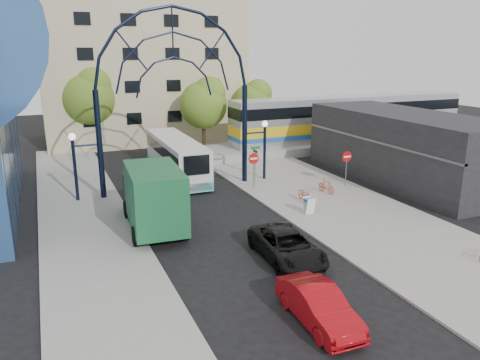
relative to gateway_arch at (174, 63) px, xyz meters
name	(u,v)px	position (x,y,z in m)	size (l,w,h in m)	color
ground	(269,277)	(0.00, -14.00, -8.56)	(120.00, 120.00, 0.00)	black
sidewalk_east	(364,220)	(8.00, -10.00, -8.50)	(8.00, 56.00, 0.12)	gray
plaza_west	(94,247)	(-6.50, -8.00, -8.50)	(5.00, 50.00, 0.12)	gray
gateway_arch	(174,63)	(0.00, 0.00, 0.00)	(13.64, 0.44, 12.10)	black
stop_sign	(254,162)	(4.80, -2.00, -6.56)	(0.80, 0.07, 2.50)	slate
do_not_enter_sign	(347,160)	(11.00, -4.00, -6.58)	(0.76, 0.07, 2.48)	slate
street_name_sign	(255,158)	(5.20, -1.40, -6.43)	(0.70, 0.70, 2.80)	slate
sandwich_board	(309,203)	(5.60, -8.02, -7.81)	(0.55, 0.61, 0.99)	white
commercial_block_east	(404,147)	(16.00, -4.00, -6.06)	(6.00, 16.00, 5.00)	black
apartment_block	(140,73)	(2.00, 20.97, -1.55)	(20.00, 12.10, 14.00)	#CBB88C
train_platform	(349,142)	(20.00, 8.00, -8.16)	(32.00, 5.00, 0.80)	gray
train_car	(351,117)	(20.00, 8.00, -5.66)	(25.10, 3.05, 4.20)	#B7B7BC
tree_north_a	(205,102)	(6.12, 11.93, -3.95)	(4.48, 4.48, 7.00)	#382314
tree_north_b	(89,95)	(-3.88, 15.93, -3.29)	(5.12, 5.12, 8.00)	#382314
tree_north_c	(254,101)	(12.12, 13.93, -4.28)	(4.16, 4.16, 6.50)	#382314
city_bus	(176,157)	(0.90, 3.54, -7.02)	(2.69, 10.73, 2.93)	silver
green_truck	(152,197)	(-3.18, -6.38, -6.78)	(3.12, 7.21, 3.55)	black
black_suv	(287,246)	(1.53, -12.78, -7.87)	(2.27, 4.93, 1.37)	black
red_sedan	(319,306)	(0.07, -17.78, -7.88)	(1.44, 4.12, 1.36)	#9B090F
bike_near_a	(305,194)	(6.53, -6.00, -7.95)	(0.64, 1.83, 0.96)	#D4582A
bike_near_b	(326,186)	(8.82, -4.90, -7.97)	(0.43, 1.54, 0.92)	red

